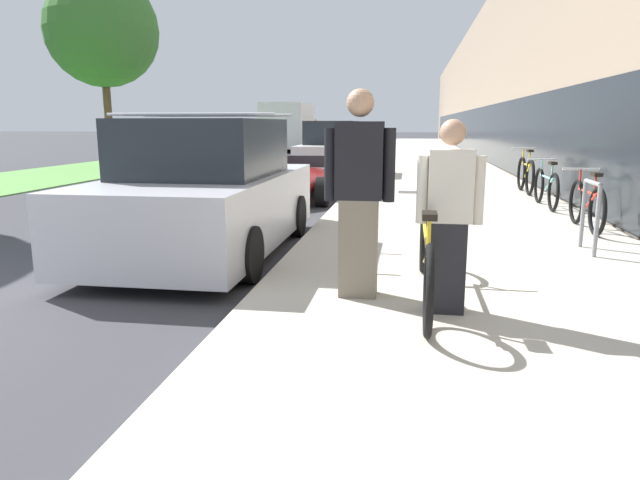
{
  "coord_description": "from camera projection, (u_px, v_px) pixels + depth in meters",
  "views": [
    {
      "loc": [
        5.07,
        -3.46,
        1.63
      ],
      "look_at": [
        2.26,
        14.32,
        -2.05
      ],
      "focal_mm": 32.0,
      "sensor_mm": 36.0,
      "label": 1
    }
  ],
  "objects": [
    {
      "name": "moving_truck",
      "position": [
        290.0,
        127.0,
        34.19
      ],
      "size": [
        2.54,
        6.08,
        2.8
      ],
      "color": "orange",
      "rests_on": "ground"
    },
    {
      "name": "parked_sedan_far",
      "position": [
        332.0,
        152.0,
        17.46
      ],
      "size": [
        1.78,
        4.34,
        1.71
      ],
      "color": "white",
      "rests_on": "ground"
    },
    {
      "name": "cruiser_bike_farthest",
      "position": [
        526.0,
        174.0,
        12.48
      ],
      "size": [
        0.52,
        1.72,
        0.96
      ],
      "color": "black",
      "rests_on": "sidewalk_slab"
    },
    {
      "name": "cruiser_bike_middle",
      "position": [
        546.0,
        187.0,
        10.33
      ],
      "size": [
        0.52,
        1.82,
        0.85
      ],
      "color": "black",
      "rests_on": "sidewalk_slab"
    },
    {
      "name": "storefront_facade",
      "position": [
        568.0,
        89.0,
        29.83
      ],
      "size": [
        10.01,
        70.0,
        6.86
      ],
      "color": "gray",
      "rests_on": "ground"
    },
    {
      "name": "vintage_roadster_curbside",
      "position": [
        298.0,
        181.0,
        12.59
      ],
      "size": [
        1.67,
        4.02,
        0.92
      ],
      "color": "maroon",
      "rests_on": "ground"
    },
    {
      "name": "cruiser_bike_nearest",
      "position": [
        586.0,
        205.0,
        8.12
      ],
      "size": [
        0.52,
        1.67,
        0.85
      ],
      "color": "black",
      "rests_on": "sidewalk_slab"
    },
    {
      "name": "sidewalk_slab",
      "position": [
        430.0,
        162.0,
        23.86
      ],
      "size": [
        4.38,
        70.0,
        0.14
      ],
      "color": "#BCB5A5",
      "rests_on": "ground"
    },
    {
      "name": "person_bystander",
      "position": [
        359.0,
        195.0,
        4.88
      ],
      "size": [
        0.6,
        0.24,
        1.78
      ],
      "color": "#756B5B",
      "rests_on": "sidewalk_slab"
    },
    {
      "name": "parked_sedan_curbside",
      "position": [
        207.0,
        194.0,
        7.19
      ],
      "size": [
        2.02,
        4.27,
        1.76
      ],
      "color": "silver",
      "rests_on": "ground"
    },
    {
      "name": "person_rider",
      "position": [
        449.0,
        218.0,
        4.47
      ],
      "size": [
        0.52,
        0.2,
        1.53
      ],
      "color": "black",
      "rests_on": "sidewalk_slab"
    },
    {
      "name": "lawn_strip",
      "position": [
        190.0,
        155.0,
        29.6
      ],
      "size": [
        4.45,
        70.0,
        0.03
      ],
      "color": "#5B9347",
      "rests_on": "ground"
    },
    {
      "name": "tandem_bicycle",
      "position": [
        425.0,
        258.0,
        4.88
      ],
      "size": [
        0.52,
        2.51,
        0.85
      ],
      "color": "black",
      "rests_on": "sidewalk_slab"
    },
    {
      "name": "street_tree_far",
      "position": [
        102.0,
        31.0,
        20.32
      ],
      "size": [
        3.98,
        3.98,
        6.89
      ],
      "color": "brown",
      "rests_on": "ground"
    },
    {
      "name": "bike_rack_hoop",
      "position": [
        591.0,
        209.0,
        6.67
      ],
      "size": [
        0.05,
        0.6,
        0.84
      ],
      "color": "gray",
      "rests_on": "sidewalk_slab"
    }
  ]
}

